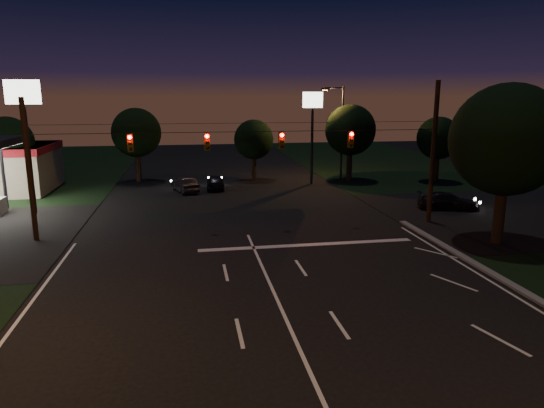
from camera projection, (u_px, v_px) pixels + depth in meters
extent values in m
plane|color=black|center=(304.00, 358.00, 15.19)|extent=(140.00, 140.00, 0.00)
cube|color=black|center=(527.00, 213.00, 33.95)|extent=(20.00, 16.00, 0.02)
cube|color=silver|center=(307.00, 245.00, 26.75)|extent=(12.00, 0.50, 0.01)
cylinder|color=black|center=(428.00, 222.00, 31.64)|extent=(0.30, 0.30, 9.00)
cylinder|color=black|center=(37.00, 240.00, 27.58)|extent=(0.28, 0.28, 8.00)
cylinder|color=black|center=(245.00, 132.00, 28.30)|extent=(24.00, 0.03, 0.03)
cylinder|color=black|center=(245.00, 123.00, 28.19)|extent=(24.00, 0.02, 0.02)
cube|color=#3F3307|center=(130.00, 143.00, 27.33)|extent=(0.32, 0.26, 1.00)
sphere|color=#FF0705|center=(130.00, 137.00, 27.10)|extent=(0.22, 0.22, 0.22)
sphere|color=black|center=(130.00, 143.00, 27.17)|extent=(0.20, 0.20, 0.20)
sphere|color=black|center=(130.00, 149.00, 27.24)|extent=(0.20, 0.20, 0.20)
cube|color=#3F3307|center=(207.00, 142.00, 28.05)|extent=(0.32, 0.26, 1.00)
sphere|color=#FF0705|center=(207.00, 136.00, 27.83)|extent=(0.22, 0.22, 0.22)
sphere|color=black|center=(207.00, 142.00, 27.90)|extent=(0.20, 0.20, 0.20)
sphere|color=black|center=(207.00, 148.00, 27.97)|extent=(0.20, 0.20, 0.20)
cube|color=#3F3307|center=(281.00, 141.00, 28.79)|extent=(0.32, 0.26, 1.00)
sphere|color=#FF0705|center=(282.00, 135.00, 28.57)|extent=(0.22, 0.22, 0.22)
sphere|color=black|center=(282.00, 141.00, 28.64)|extent=(0.20, 0.20, 0.20)
sphere|color=black|center=(282.00, 146.00, 28.71)|extent=(0.20, 0.20, 0.20)
cube|color=#3F3307|center=(351.00, 139.00, 29.52)|extent=(0.32, 0.26, 1.00)
sphere|color=#FF0705|center=(352.00, 134.00, 29.29)|extent=(0.22, 0.22, 0.22)
sphere|color=black|center=(351.00, 140.00, 29.37)|extent=(0.20, 0.20, 0.20)
sphere|color=black|center=(351.00, 145.00, 29.44)|extent=(0.20, 0.20, 0.20)
cylinder|color=black|center=(3.00, 176.00, 34.95)|extent=(0.24, 0.24, 4.80)
cylinder|color=black|center=(30.00, 160.00, 33.16)|extent=(0.24, 0.24, 7.50)
cube|color=white|center=(22.00, 92.00, 32.17)|extent=(2.20, 0.30, 1.60)
cylinder|color=black|center=(312.00, 146.00, 44.62)|extent=(0.24, 0.24, 7.00)
cube|color=white|center=(313.00, 100.00, 43.70)|extent=(1.80, 0.30, 1.40)
cylinder|color=black|center=(342.00, 133.00, 46.91)|extent=(0.20, 0.20, 9.00)
cylinder|color=black|center=(334.00, 88.00, 45.82)|extent=(1.80, 0.12, 0.12)
cube|color=black|center=(325.00, 89.00, 45.69)|extent=(0.60, 0.35, 0.22)
cube|color=orange|center=(325.00, 90.00, 45.72)|extent=(0.45, 0.25, 0.04)
cylinder|color=black|center=(500.00, 208.00, 26.65)|extent=(0.60, 0.60, 4.00)
sphere|color=black|center=(507.00, 140.00, 25.83)|extent=(6.00, 6.00, 6.00)
sphere|color=black|center=(511.00, 142.00, 26.40)|extent=(4.50, 4.50, 4.50)
sphere|color=black|center=(493.00, 142.00, 26.04)|extent=(4.20, 4.20, 4.20)
cylinder|color=black|center=(11.00, 176.00, 40.66)|extent=(0.49, 0.49, 3.00)
sphere|color=black|center=(7.00, 142.00, 40.05)|extent=(4.20, 4.20, 4.20)
sphere|color=black|center=(14.00, 143.00, 40.45)|extent=(3.15, 3.15, 3.15)
sphere|color=black|center=(3.00, 143.00, 40.20)|extent=(2.94, 2.94, 2.94)
cylinder|color=black|center=(138.00, 165.00, 46.17)|extent=(0.52, 0.52, 3.25)
sphere|color=black|center=(136.00, 133.00, 45.51)|extent=(4.60, 4.60, 4.60)
sphere|color=black|center=(142.00, 134.00, 45.94)|extent=(3.45, 3.45, 3.45)
sphere|color=black|center=(132.00, 134.00, 45.67)|extent=(3.22, 3.22, 3.22)
cylinder|color=black|center=(254.00, 166.00, 47.12)|extent=(0.47, 0.47, 2.75)
sphere|color=black|center=(254.00, 139.00, 46.56)|extent=(3.80, 3.80, 3.80)
sphere|color=black|center=(257.00, 140.00, 46.92)|extent=(2.85, 2.85, 2.85)
sphere|color=black|center=(250.00, 140.00, 46.69)|extent=(2.66, 2.66, 2.66)
cylinder|color=black|center=(349.00, 163.00, 46.65)|extent=(0.53, 0.53, 3.40)
sphere|color=black|center=(350.00, 130.00, 45.95)|extent=(4.80, 4.80, 4.80)
sphere|color=black|center=(354.00, 131.00, 46.41)|extent=(3.60, 3.60, 3.60)
sphere|color=black|center=(345.00, 131.00, 46.12)|extent=(3.36, 3.36, 3.36)
cylinder|color=black|center=(436.00, 167.00, 46.13)|extent=(0.48, 0.48, 2.90)
sphere|color=black|center=(438.00, 138.00, 45.53)|extent=(4.00, 4.00, 4.00)
sphere|color=black|center=(441.00, 139.00, 45.92)|extent=(3.00, 3.00, 3.00)
sphere|color=black|center=(433.00, 139.00, 45.68)|extent=(2.80, 2.80, 2.80)
imported|color=black|center=(215.00, 182.00, 42.73)|extent=(1.68, 3.82, 1.28)
imported|color=black|center=(185.00, 185.00, 41.42)|extent=(2.48, 4.13, 1.28)
imported|color=black|center=(449.00, 201.00, 34.97)|extent=(4.63, 2.94, 1.25)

